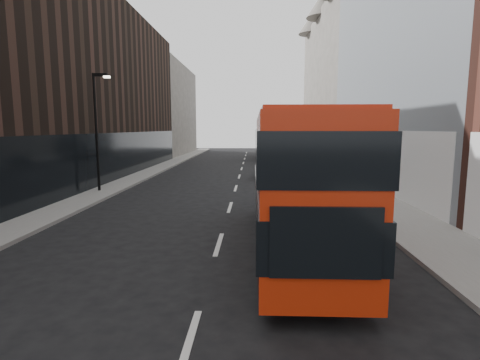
# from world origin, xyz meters

# --- Properties ---
(sidewalk_right) EXTENTS (3.00, 80.00, 0.15)m
(sidewalk_right) POSITION_xyz_m (7.50, 25.00, 0.07)
(sidewalk_right) COLOR slate
(sidewalk_right) RESTS_ON ground
(sidewalk_left) EXTENTS (2.00, 80.00, 0.15)m
(sidewalk_left) POSITION_xyz_m (-8.00, 25.00, 0.07)
(sidewalk_left) COLOR slate
(sidewalk_left) RESTS_ON ground
(building_modern_block) EXTENTS (5.03, 22.00, 20.00)m
(building_modern_block) POSITION_xyz_m (11.47, 21.00, 9.90)
(building_modern_block) COLOR #94999E
(building_modern_block) RESTS_ON ground
(building_victorian) EXTENTS (6.50, 24.00, 21.00)m
(building_victorian) POSITION_xyz_m (11.38, 44.00, 9.66)
(building_victorian) COLOR #635E57
(building_victorian) RESTS_ON ground
(building_left_mid) EXTENTS (5.00, 24.00, 14.00)m
(building_left_mid) POSITION_xyz_m (-11.50, 30.00, 7.00)
(building_left_mid) COLOR black
(building_left_mid) RESTS_ON ground
(building_left_far) EXTENTS (5.00, 20.00, 13.00)m
(building_left_far) POSITION_xyz_m (-11.50, 52.00, 6.50)
(building_left_far) COLOR #635E57
(building_left_far) RESTS_ON ground
(street_lamp) EXTENTS (1.06, 0.22, 7.00)m
(street_lamp) POSITION_xyz_m (-8.22, 18.00, 4.18)
(street_lamp) COLOR black
(street_lamp) RESTS_ON sidewalk_left
(red_bus) EXTENTS (2.56, 10.85, 4.37)m
(red_bus) POSITION_xyz_m (2.52, 7.75, 2.43)
(red_bus) COLOR #AC220A
(red_bus) RESTS_ON ground
(grey_bus) EXTENTS (2.70, 11.33, 3.65)m
(grey_bus) POSITION_xyz_m (3.01, 44.81, 1.95)
(grey_bus) COLOR black
(grey_bus) RESTS_ON ground
(car_a) EXTENTS (1.77, 3.89, 1.29)m
(car_a) POSITION_xyz_m (3.63, 14.40, 0.65)
(car_a) COLOR black
(car_a) RESTS_ON ground
(car_b) EXTENTS (1.49, 4.01, 1.31)m
(car_b) POSITION_xyz_m (2.03, 25.15, 0.66)
(car_b) COLOR #919599
(car_b) RESTS_ON ground
(car_c) EXTENTS (2.29, 4.59, 1.28)m
(car_c) POSITION_xyz_m (4.46, 30.91, 0.64)
(car_c) COLOR black
(car_c) RESTS_ON ground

